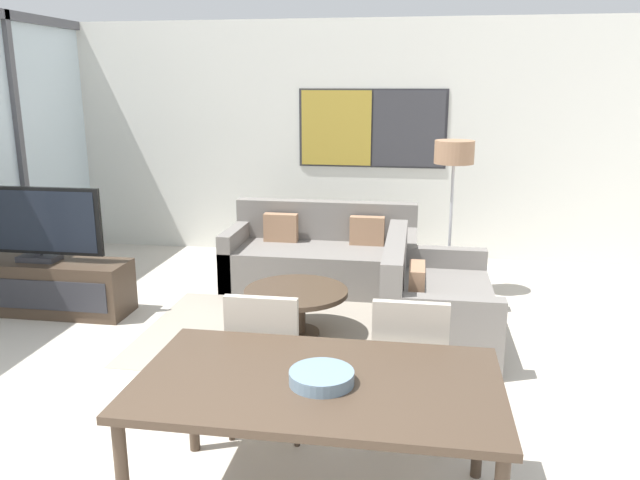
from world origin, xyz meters
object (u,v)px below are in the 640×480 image
Objects in this scene: sofa_main at (322,258)px; sofa_side at (428,306)px; television at (35,224)px; dining_chair_centre at (409,362)px; fruit_bowl at (322,376)px; floor_lamp at (454,163)px; tv_console at (43,286)px; dining_table at (318,392)px; coffee_table at (296,301)px; dining_chair_left at (267,356)px.

sofa_side is (1.10, -1.29, -0.00)m from sofa_main.
television is 3.79m from dining_chair_centre.
floor_lamp reaches higher than fruit_bowl.
sofa_side is at bearing -0.80° from television.
tv_console is 3.53m from sofa_side.
dining_table is at bearing -38.49° from tv_console.
coffee_table is 2.36m from fruit_bowl.
dining_table is at bearing -119.83° from dining_chair_centre.
tv_console is 4.04m from floor_lamp.
sofa_side is (3.53, -0.05, 0.03)m from tv_console.
television reaches higher than coffee_table.
sofa_main is at bearing 98.61° from dining_table.
fruit_bowl is at bearing -38.81° from television.
fruit_bowl reaches higher than tv_console.
television reaches higher than sofa_main.
sofa_side is 2.41m from dining_table.
coffee_table is at bearing -90.00° from sofa_main.
sofa_main is 6.46× the size of fruit_bowl.
dining_chair_centre reaches higher than sofa_side.
dining_chair_centre is at bearing -71.49° from sofa_main.
floor_lamp reaches higher than sofa_side.
television is at bearing 141.50° from dining_table.
sofa_side is at bearing -0.78° from tv_console.
dining_chair_left is 0.59× the size of floor_lamp.
sofa_main is (2.43, 1.24, 0.03)m from tv_console.
television is 2.49m from coffee_table.
dining_table is (-0.55, -2.32, 0.39)m from sofa_side.
sofa_main is (2.43, 1.24, -0.56)m from television.
television is at bearing 90.00° from tv_console.
dining_chair_centre is at bearing 3.49° from dining_chair_left.
coffee_table is 0.95× the size of dining_chair_left.
sofa_main is 3.73m from fruit_bowl.
dining_chair_centre is at bearing 175.29° from sofa_side.
dining_chair_left is (0.13, -1.52, 0.20)m from coffee_table.
dining_chair_left is (2.56, -1.69, -0.34)m from television.
coffee_table is at bearing 123.26° from dining_chair_centre.
coffee_table is (2.43, -0.17, 0.05)m from tv_console.
television is at bearing 141.19° from fruit_bowl.
dining_chair_left is at bearing 121.66° from dining_table.
floor_lamp reaches higher than coffee_table.
sofa_main reaches higher than coffee_table.
dining_chair_centre is (-0.13, -1.59, 0.23)m from sofa_side.
sofa_side is 1.73× the size of coffee_table.
floor_lamp is (1.30, 1.25, 1.03)m from coffee_table.
sofa_side is 1.65× the size of dining_chair_centre.
coffee_table is at bearing -3.97° from television.
television reaches higher than sofa_side.
floor_lamp is at bearing 67.03° from dining_chair_left.
tv_console is 1.79× the size of dining_chair_left.
fruit_bowl is at bearing -81.14° from sofa_main.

